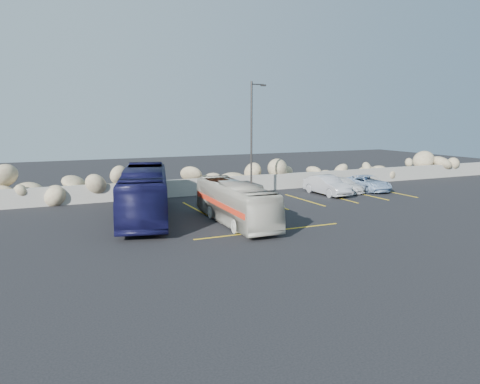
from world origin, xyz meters
name	(u,v)px	position (x,y,z in m)	size (l,w,h in m)	color
ground	(289,230)	(0.00, 0.00, 0.00)	(90.00, 90.00, 0.00)	black
seawall	(205,186)	(0.00, 12.00, 0.60)	(60.00, 0.40, 1.20)	gray
riprap_pile	(200,175)	(0.00, 13.20, 1.30)	(54.00, 2.80, 2.60)	tan
parking_lines	(307,204)	(4.64, 5.57, 0.01)	(18.16, 9.36, 0.01)	gold
lamppost	(252,136)	(2.56, 9.50, 4.30)	(1.14, 0.18, 8.00)	#322F2D
vintage_bus	(235,202)	(-1.84, 2.55, 1.12)	(1.88, 8.02, 2.23)	beige
tour_coach	(144,193)	(-5.95, 5.67, 1.42)	(2.39, 10.23, 2.85)	#100F34
car_b	(327,185)	(7.99, 8.18, 0.70)	(1.47, 4.23, 1.39)	#BBBBC0
car_c	(343,185)	(9.88, 8.74, 0.54)	(1.51, 3.72, 1.08)	silver
car_d	(368,183)	(12.01, 8.51, 0.59)	(1.95, 4.22, 1.17)	#97B3D6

